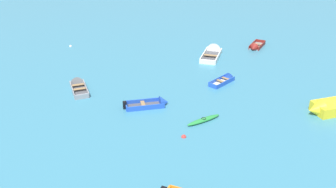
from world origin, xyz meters
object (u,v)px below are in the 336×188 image
Objects in this scene: rowboat_white_far_left at (213,52)px; rowboat_blue_midfield_left at (155,104)px; kayak_green_foreground_center at (204,120)px; rowboat_grey_center at (78,85)px; rowboat_maroon_distant_center at (255,47)px; mooring_buoy_between_boats_left at (184,137)px; rowboat_blue_far_back at (226,79)px; mooring_buoy_far_field at (71,46)px.

rowboat_blue_midfield_left is at bearing -120.16° from rowboat_white_far_left.
rowboat_grey_center is at bearing 146.40° from kayak_green_foreground_center.
rowboat_maroon_distant_center reaches higher than mooring_buoy_between_boats_left.
rowboat_white_far_left reaches higher than kayak_green_foreground_center.
kayak_green_foreground_center is 0.84× the size of rowboat_maroon_distant_center.
kayak_green_foreground_center is (3.45, -2.69, -0.05)m from rowboat_blue_midfield_left.
rowboat_blue_far_back is 9.63× the size of mooring_buoy_far_field.
kayak_green_foreground_center is 14.54m from rowboat_white_far_left.
rowboat_grey_center is 10.90× the size of mooring_buoy_between_boats_left.
mooring_buoy_far_field is at bearing 125.01° from kayak_green_foreground_center.
rowboat_grey_center is 12.59× the size of mooring_buoy_far_field.
mooring_buoy_between_boats_left is at bearing -129.87° from kayak_green_foreground_center.
mooring_buoy_far_field is (-20.46, 2.20, -0.18)m from rowboat_maroon_distant_center.
rowboat_blue_midfield_left is 4.37m from kayak_green_foreground_center.
kayak_green_foreground_center is 0.97× the size of rowboat_blue_far_back.
rowboat_grey_center is (-9.96, 6.62, 0.05)m from kayak_green_foreground_center.
kayak_green_foreground_center reaches higher than mooring_buoy_far_field.
mooring_buoy_far_field is 22.32m from mooring_buoy_between_boats_left.
rowboat_blue_midfield_left reaches higher than rowboat_blue_far_back.
rowboat_grey_center is at bearing -77.81° from mooring_buoy_far_field.
rowboat_maroon_distant_center is (18.09, 8.80, -0.01)m from rowboat_grey_center.
rowboat_blue_midfield_left is 7.61m from rowboat_grey_center.
rowboat_white_far_left reaches higher than rowboat_maroon_distant_center.
rowboat_blue_midfield_left is 17.21m from rowboat_maroon_distant_center.
rowboat_white_far_left is 1.70× the size of rowboat_blue_far_back.
kayak_green_foreground_center is 8.05× the size of mooring_buoy_between_boats_left.
kayak_green_foreground_center is at bearing -37.91° from rowboat_blue_midfield_left.
rowboat_grey_center reaches higher than mooring_buoy_far_field.
rowboat_blue_midfield_left is 0.98× the size of rowboat_grey_center.
rowboat_grey_center is at bearing -154.06° from rowboat_maroon_distant_center.
rowboat_blue_far_back is (-4.97, -8.39, -0.01)m from rowboat_maroon_distant_center.
mooring_buoy_far_field is at bearing 120.76° from rowboat_blue_midfield_left.
kayak_green_foreground_center is 21.51m from mooring_buoy_far_field.
rowboat_grey_center reaches higher than mooring_buoy_between_boats_left.
mooring_buoy_between_boats_left is at bearing -69.01° from rowboat_blue_midfield_left.
rowboat_white_far_left is at bearing 59.84° from rowboat_blue_midfield_left.
rowboat_blue_midfield_left is at bearing 110.99° from mooring_buoy_between_boats_left.
mooring_buoy_far_field is at bearing 118.58° from mooring_buoy_between_boats_left.
kayak_green_foreground_center reaches higher than mooring_buoy_between_boats_left.
rowboat_maroon_distant_center is 9.75m from rowboat_blue_far_back.
rowboat_grey_center is (-6.51, 3.93, 0.00)m from rowboat_blue_midfield_left.
rowboat_blue_far_back is at bearing -34.34° from mooring_buoy_far_field.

